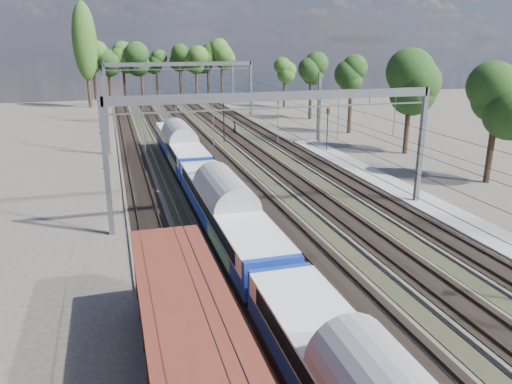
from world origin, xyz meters
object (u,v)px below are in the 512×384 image
object	(u,v)px
freight_boxcar	(191,350)
signal_near	(224,114)
emu_train	(227,205)
signal_far	(328,124)
worker	(235,128)

from	to	relation	value
freight_boxcar	signal_near	distance (m)	47.16
freight_boxcar	signal_near	world-z (taller)	signal_near
emu_train	signal_far	xyz separation A→B (m)	(16.92, 22.76, 0.67)
emu_train	signal_near	world-z (taller)	signal_near
worker	signal_far	size ratio (longest dim) A/B	0.36
emu_train	worker	world-z (taller)	emu_train
emu_train	freight_boxcar	xyz separation A→B (m)	(-4.50, -14.16, -0.18)
emu_train	signal_near	bearing A→B (deg)	77.63
emu_train	freight_boxcar	distance (m)	14.86
emu_train	worker	xyz separation A→B (m)	(9.53, 36.51, -1.59)
freight_boxcar	signal_far	world-z (taller)	signal_far
emu_train	freight_boxcar	world-z (taller)	emu_train
freight_boxcar	worker	xyz separation A→B (m)	(14.03, 50.66, -1.42)
freight_boxcar	signal_far	xyz separation A→B (m)	(21.42, 36.91, 0.85)
signal_near	signal_far	bearing A→B (deg)	-18.61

